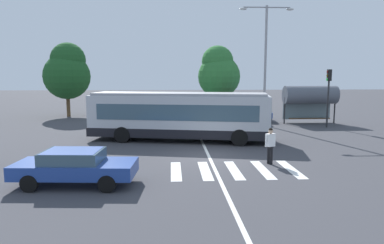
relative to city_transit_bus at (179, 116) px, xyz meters
The scene contains 16 objects.
ground_plane 4.88m from the city_transit_bus, 74.09° to the right, with size 160.00×160.00×0.00m, color #3D3D42.
city_transit_bus is the anchor object (origin of this frame).
pedestrian_crossing_street 7.42m from the city_transit_bus, 56.22° to the right, with size 0.55×0.39×1.72m.
foreground_sedan 9.79m from the city_transit_bus, 115.39° to the right, with size 4.62×2.14×1.35m.
parked_car_black 10.88m from the city_transit_bus, 107.78° to the left, with size 2.28×4.67×1.35m.
parked_car_champagne 9.92m from the city_transit_bus, 92.47° to the left, with size 2.02×4.58×1.35m.
parked_car_teal 9.91m from the city_transit_bus, 76.48° to the left, with size 2.23×4.65×1.35m.
parked_car_red 11.46m from the city_transit_bus, 64.35° to the left, with size 2.30×4.67×1.35m.
parked_car_blue 12.57m from the city_transit_bus, 52.59° to the left, with size 2.28×4.66×1.35m.
traffic_light_far_corner 13.02m from the city_transit_bus, 22.70° to the left, with size 0.33×0.32×4.60m.
bus_stop_shelter 13.47m from the city_transit_bus, 32.29° to the left, with size 4.51×1.54×3.25m.
twin_arm_street_lamp 10.46m from the city_transit_bus, 41.44° to the left, with size 4.37×0.32×9.66m.
background_tree_left 17.74m from the city_transit_bus, 128.25° to the left, with size 4.58×4.58×7.36m.
background_tree_right 14.27m from the city_transit_bus, 72.14° to the left, with size 4.26×4.26×7.10m.
crosswalk_painted_stripes 7.62m from the city_transit_bus, 72.55° to the right, with size 5.58×3.05×0.01m.
lane_center_line 3.23m from the city_transit_bus, 60.02° to the right, with size 0.16×24.00×0.01m, color silver.
Camera 1 is at (-1.78, -17.45, 4.17)m, focal length 32.53 mm.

